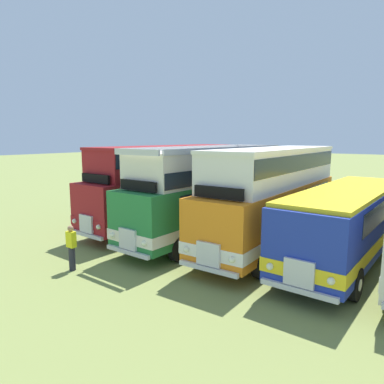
% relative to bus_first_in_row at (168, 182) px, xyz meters
% --- Properties ---
extents(bus_first_in_row, '(3.07, 10.93, 4.49)m').
position_rel_bus_first_in_row_xyz_m(bus_first_in_row, '(0.00, 0.00, 0.00)').
color(bus_first_in_row, maroon).
rests_on(bus_first_in_row, ground).
extents(bus_second_in_row, '(3.01, 11.03, 4.52)m').
position_rel_bus_first_in_row_xyz_m(bus_second_in_row, '(3.24, -0.58, -0.11)').
color(bus_second_in_row, '#237538').
rests_on(bus_second_in_row, ground).
extents(bus_third_in_row, '(2.63, 10.57, 4.49)m').
position_rel_bus_first_in_row_xyz_m(bus_third_in_row, '(6.48, -0.46, -0.00)').
color(bus_third_in_row, orange).
rests_on(bus_third_in_row, ground).
extents(bus_fourth_in_row, '(2.98, 10.07, 2.99)m').
position_rel_bus_first_in_row_xyz_m(bus_fourth_in_row, '(9.73, -0.74, -0.72)').
color(bus_fourth_in_row, '#1E339E').
rests_on(bus_fourth_in_row, ground).
extents(marshal_person, '(0.36, 0.24, 1.73)m').
position_rel_bus_first_in_row_xyz_m(marshal_person, '(1.56, -7.61, -1.59)').
color(marshal_person, '#23232D').
rests_on(marshal_person, ground).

